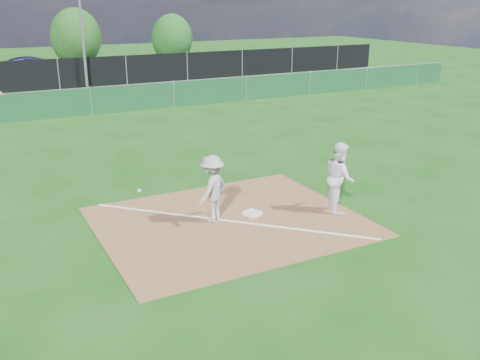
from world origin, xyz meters
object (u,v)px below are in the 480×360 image
runner (340,177)px  car_mid (35,70)px  first_base (252,213)px  tree_right (172,38)px  car_right (133,66)px  tree_mid (76,37)px  light_pole (81,18)px  play_at_first (212,189)px

runner → car_mid: bearing=30.4°
first_base → tree_right: tree_right is taller
first_base → car_right: bearing=79.2°
first_base → car_right: 26.31m
first_base → car_mid: bearing=93.3°
car_right → car_mid: bearing=101.3°
car_mid → tree_mid: size_ratio=1.06×
car_mid → tree_mid: 7.82m
light_pole → play_at_first: bearing=-94.9°
first_base → play_at_first: (-1.00, 0.13, 0.76)m
light_pole → first_base: bearing=-92.2°
tree_right → tree_mid: bearing=175.6°
tree_mid → runner: bearing=-90.8°
car_right → tree_right: (5.14, 5.85, 1.36)m
car_right → tree_mid: 7.05m
play_at_first → car_mid: (-0.48, 25.59, -0.03)m
tree_mid → car_mid: bearing=-121.5°
light_pole → first_base: (-0.83, -21.61, -3.94)m
car_mid → car_right: car_mid is taller
first_base → tree_mid: (2.53, 32.26, 2.24)m
first_base → car_right: car_right is taller
light_pole → play_at_first: (-1.83, -21.48, -3.18)m
car_mid → tree_mid: (4.01, 6.55, 1.51)m
play_at_first → tree_mid: tree_mid is taller
first_base → play_at_first: play_at_first is taller
runner → car_mid: size_ratio=0.37×
first_base → play_at_first: 1.27m
tree_mid → tree_right: bearing=-4.4°
runner → tree_mid: bearing=21.9°
tree_mid → play_at_first: bearing=-96.3°
car_mid → first_base: bearing=-167.3°
car_right → play_at_first: bearing=177.2°
car_mid → car_right: bearing=-79.5°
light_pole → tree_mid: size_ratio=1.79×
tree_right → play_at_first: bearing=-109.3°
runner → car_mid: runner is taller
first_base → tree_mid: bearing=85.5°
car_mid → tree_mid: tree_mid is taller
light_pole → tree_mid: 10.92m
light_pole → tree_right: light_pole is taller
light_pole → play_at_first: 21.79m
car_right → first_base: bearing=179.4°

